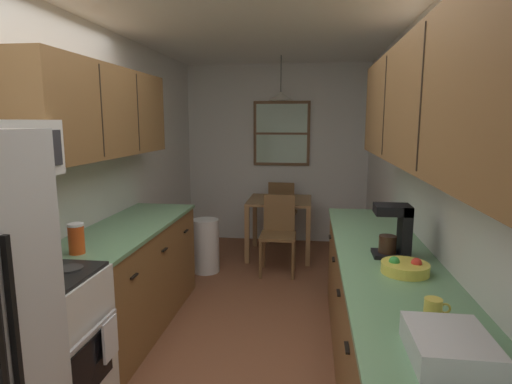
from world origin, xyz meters
The scene contains 22 objects.
ground_plane centered at (0.00, 1.00, 0.00)m, with size 12.00×12.00×0.00m, color brown.
wall_left centered at (-1.35, 1.00, 1.27)m, with size 0.10×9.00×2.55m, color silver.
wall_right centered at (1.35, 1.00, 1.27)m, with size 0.10×9.00×2.55m, color silver.
wall_back centered at (0.00, 3.65, 1.27)m, with size 4.40×0.10×2.55m, color silver.
ceiling_slab centered at (0.00, 1.00, 2.59)m, with size 4.40×9.00×0.08m, color white.
stove_range centered at (-0.99, -0.49, 0.47)m, with size 0.66×0.65×1.10m.
counter_left centered at (-1.00, 0.75, 0.45)m, with size 0.64×1.83×0.90m.
upper_cabinets_left centered at (-1.14, 0.70, 1.82)m, with size 0.33×1.91×0.70m.
counter_right centered at (1.00, 0.05, 0.45)m, with size 0.64×3.24×0.90m.
upper_cabinets_right centered at (1.14, 0.00, 1.85)m, with size 0.33×2.92×0.70m.
dining_table centered at (0.11, 2.87, 0.62)m, with size 0.81×0.79×0.75m.
dining_chair_near centered at (0.14, 2.27, 0.50)m, with size 0.40×0.40×0.90m.
dining_chair_far centered at (0.10, 3.47, 0.50)m, with size 0.44×0.44×0.90m.
pendant_light centered at (0.11, 2.87, 2.06)m, with size 0.30×0.30×0.54m.
back_window centered at (0.07, 3.58, 1.58)m, with size 0.81×0.05×0.91m.
trash_bin centered at (-0.70, 2.15, 0.31)m, with size 0.31×0.31×0.63m, color white.
storage_canister centered at (-1.00, -0.01, 1.00)m, with size 0.10×0.10×0.20m.
dish_towel centered at (-0.64, -0.32, 0.50)m, with size 0.02×0.16×0.24m, color white.
coffee_maker centered at (1.05, 0.20, 1.07)m, with size 0.22×0.18×0.33m.
mug_by_coffeemaker centered at (1.04, -0.66, 0.95)m, with size 0.11×0.08×0.09m.
fruit_bowl centered at (1.04, -0.10, 0.94)m, with size 0.27×0.27×0.09m.
dish_rack centered at (1.01, -0.98, 0.95)m, with size 0.28×0.34×0.10m, color silver.
Camera 1 is at (0.50, -2.46, 1.75)m, focal length 29.38 mm.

